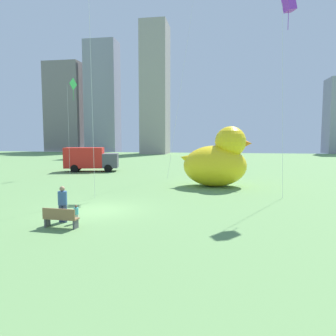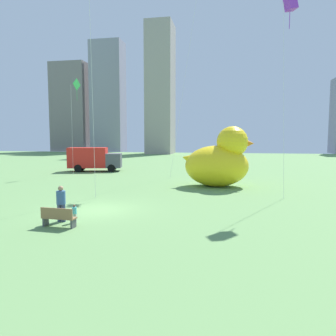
# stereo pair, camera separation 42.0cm
# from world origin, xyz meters

# --- Properties ---
(ground_plane) EXTENTS (140.00, 140.00, 0.00)m
(ground_plane) POSITION_xyz_m (0.00, 0.00, 0.00)
(ground_plane) COLOR #638F51
(park_bench) EXTENTS (1.60, 0.55, 0.90)m
(park_bench) POSITION_xyz_m (-0.35, -3.60, 0.47)
(park_bench) COLOR olive
(park_bench) RESTS_ON ground
(person_adult) EXTENTS (0.42, 0.42, 1.73)m
(person_adult) POSITION_xyz_m (-0.71, -2.68, 0.95)
(person_adult) COLOR #38476B
(person_adult) RESTS_ON ground
(person_child) EXTENTS (0.21, 0.21, 0.87)m
(person_child) POSITION_xyz_m (-0.01, -2.74, 0.48)
(person_child) COLOR silver
(person_child) RESTS_ON ground
(giant_inflatable_duck) EXTENTS (5.96, 3.83, 4.94)m
(giant_inflatable_duck) POSITION_xyz_m (6.37, 9.94, 2.10)
(giant_inflatable_duck) COLOR yellow
(giant_inflatable_duck) RESTS_ON ground
(box_truck) EXTENTS (6.58, 3.71, 2.85)m
(box_truck) POSITION_xyz_m (-8.80, 19.43, 1.45)
(box_truck) COLOR red
(box_truck) RESTS_ON ground
(city_skyline) EXTENTS (87.77, 18.21, 32.36)m
(city_skyline) POSITION_xyz_m (-15.50, 71.22, 14.06)
(city_skyline) COLOR gray
(city_skyline) RESTS_ON ground
(kite_purple) EXTENTS (1.04, 0.85, 13.27)m
(kite_purple) POSITION_xyz_m (10.79, 5.77, 12.56)
(kite_purple) COLOR silver
(kite_purple) RESTS_ON ground
(kite_green) EXTENTS (0.99, 1.47, 10.40)m
(kite_green) POSITION_xyz_m (-9.16, 16.10, 9.38)
(kite_green) COLOR silver
(kite_green) RESTS_ON ground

